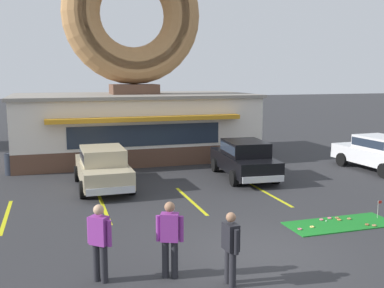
{
  "coord_description": "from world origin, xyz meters",
  "views": [
    {
      "loc": [
        -4.74,
        -9.53,
        4.35
      ],
      "look_at": [
        -0.21,
        5.0,
        2.0
      ],
      "focal_mm": 42.0,
      "sensor_mm": 36.0,
      "label": 1
    }
  ],
  "objects_px": {
    "car_black": "(244,158)",
    "trash_bin": "(11,163)",
    "car_white": "(379,152)",
    "pedestrian_leather_jacket_man": "(100,239)",
    "putting_flag_pin": "(379,205)",
    "pedestrian_hooded_kid": "(170,236)",
    "pedestrian_blue_sweater_man": "(231,245)",
    "golf_ball": "(326,221)",
    "car_champagne": "(103,166)"
  },
  "relations": [
    {
      "from": "car_white",
      "to": "trash_bin",
      "type": "relative_size",
      "value": 4.77
    },
    {
      "from": "car_champagne",
      "to": "pedestrian_blue_sweater_man",
      "type": "height_order",
      "value": "car_champagne"
    },
    {
      "from": "putting_flag_pin",
      "to": "trash_bin",
      "type": "height_order",
      "value": "trash_bin"
    },
    {
      "from": "car_white",
      "to": "pedestrian_hooded_kid",
      "type": "bearing_deg",
      "value": -146.58
    },
    {
      "from": "pedestrian_leather_jacket_man",
      "to": "trash_bin",
      "type": "distance_m",
      "value": 11.98
    },
    {
      "from": "pedestrian_blue_sweater_man",
      "to": "pedestrian_leather_jacket_man",
      "type": "height_order",
      "value": "pedestrian_leather_jacket_man"
    },
    {
      "from": "car_white",
      "to": "trash_bin",
      "type": "height_order",
      "value": "car_white"
    },
    {
      "from": "pedestrian_blue_sweater_man",
      "to": "car_black",
      "type": "bearing_deg",
      "value": 64.51
    },
    {
      "from": "putting_flag_pin",
      "to": "pedestrian_leather_jacket_man",
      "type": "xyz_separation_m",
      "value": [
        -8.52,
        -1.72,
        0.5
      ]
    },
    {
      "from": "car_black",
      "to": "pedestrian_blue_sweater_man",
      "type": "distance_m",
      "value": 10.03
    },
    {
      "from": "golf_ball",
      "to": "pedestrian_blue_sweater_man",
      "type": "relative_size",
      "value": 0.03
    },
    {
      "from": "car_champagne",
      "to": "trash_bin",
      "type": "bearing_deg",
      "value": 135.16
    },
    {
      "from": "pedestrian_leather_jacket_man",
      "to": "pedestrian_blue_sweater_man",
      "type": "bearing_deg",
      "value": -20.39
    },
    {
      "from": "car_white",
      "to": "pedestrian_hooded_kid",
      "type": "xyz_separation_m",
      "value": [
        -11.89,
        -7.85,
        0.07
      ]
    },
    {
      "from": "car_champagne",
      "to": "pedestrian_leather_jacket_man",
      "type": "xyz_separation_m",
      "value": [
        -0.94,
        -8.1,
        0.07
      ]
    },
    {
      "from": "putting_flag_pin",
      "to": "trash_bin",
      "type": "relative_size",
      "value": 0.56
    },
    {
      "from": "car_black",
      "to": "pedestrian_hooded_kid",
      "type": "relative_size",
      "value": 2.76
    },
    {
      "from": "golf_ball",
      "to": "pedestrian_hooded_kid",
      "type": "height_order",
      "value": "pedestrian_hooded_kid"
    },
    {
      "from": "pedestrian_leather_jacket_man",
      "to": "car_black",
      "type": "bearing_deg",
      "value": 49.63
    },
    {
      "from": "car_black",
      "to": "car_champagne",
      "type": "xyz_separation_m",
      "value": [
        -5.95,
        0.0,
        0.0
      ]
    },
    {
      "from": "pedestrian_hooded_kid",
      "to": "trash_bin",
      "type": "distance_m",
      "value": 12.62
    },
    {
      "from": "putting_flag_pin",
      "to": "car_black",
      "type": "bearing_deg",
      "value": 104.37
    },
    {
      "from": "car_black",
      "to": "trash_bin",
      "type": "distance_m",
      "value": 10.19
    },
    {
      "from": "golf_ball",
      "to": "car_champagne",
      "type": "relative_size",
      "value": 0.01
    },
    {
      "from": "putting_flag_pin",
      "to": "trash_bin",
      "type": "distance_m",
      "value": 14.96
    },
    {
      "from": "golf_ball",
      "to": "car_white",
      "type": "relative_size",
      "value": 0.01
    },
    {
      "from": "car_champagne",
      "to": "pedestrian_leather_jacket_man",
      "type": "height_order",
      "value": "pedestrian_leather_jacket_man"
    },
    {
      "from": "car_black",
      "to": "car_champagne",
      "type": "relative_size",
      "value": 1.02
    },
    {
      "from": "golf_ball",
      "to": "car_white",
      "type": "distance_m",
      "value": 8.71
    },
    {
      "from": "pedestrian_blue_sweater_man",
      "to": "car_champagne",
      "type": "bearing_deg",
      "value": 100.2
    },
    {
      "from": "car_black",
      "to": "pedestrian_blue_sweater_man",
      "type": "relative_size",
      "value": 2.98
    },
    {
      "from": "golf_ball",
      "to": "pedestrian_leather_jacket_man",
      "type": "distance_m",
      "value": 7.12
    },
    {
      "from": "golf_ball",
      "to": "pedestrian_blue_sweater_man",
      "type": "distance_m",
      "value": 5.18
    },
    {
      "from": "car_white",
      "to": "trash_bin",
      "type": "distance_m",
      "value": 16.52
    },
    {
      "from": "car_black",
      "to": "trash_bin",
      "type": "xyz_separation_m",
      "value": [
        -9.54,
        3.58,
        -0.37
      ]
    },
    {
      "from": "car_black",
      "to": "pedestrian_leather_jacket_man",
      "type": "height_order",
      "value": "pedestrian_leather_jacket_man"
    },
    {
      "from": "car_champagne",
      "to": "car_black",
      "type": "bearing_deg",
      "value": -0.04
    },
    {
      "from": "golf_ball",
      "to": "car_champagne",
      "type": "distance_m",
      "value": 8.57
    },
    {
      "from": "car_champagne",
      "to": "pedestrian_blue_sweater_man",
      "type": "relative_size",
      "value": 2.92
    },
    {
      "from": "pedestrian_leather_jacket_man",
      "to": "trash_bin",
      "type": "xyz_separation_m",
      "value": [
        -2.65,
        11.67,
        -0.44
      ]
    },
    {
      "from": "putting_flag_pin",
      "to": "golf_ball",
      "type": "bearing_deg",
      "value": 173.94
    },
    {
      "from": "pedestrian_hooded_kid",
      "to": "trash_bin",
      "type": "relative_size",
      "value": 1.74
    },
    {
      "from": "pedestrian_hooded_kid",
      "to": "car_white",
      "type": "bearing_deg",
      "value": 33.42
    },
    {
      "from": "pedestrian_blue_sweater_man",
      "to": "car_white",
      "type": "bearing_deg",
      "value": 38.41
    },
    {
      "from": "trash_bin",
      "to": "car_white",
      "type": "bearing_deg",
      "value": -14.32
    },
    {
      "from": "car_black",
      "to": "pedestrian_blue_sweater_man",
      "type": "bearing_deg",
      "value": -115.49
    },
    {
      "from": "pedestrian_leather_jacket_man",
      "to": "car_white",
      "type": "bearing_deg",
      "value": 29.63
    },
    {
      "from": "car_white",
      "to": "pedestrian_leather_jacket_man",
      "type": "distance_m",
      "value": 15.35
    },
    {
      "from": "putting_flag_pin",
      "to": "car_champagne",
      "type": "height_order",
      "value": "car_champagne"
    },
    {
      "from": "car_champagne",
      "to": "trash_bin",
      "type": "relative_size",
      "value": 4.7
    }
  ]
}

